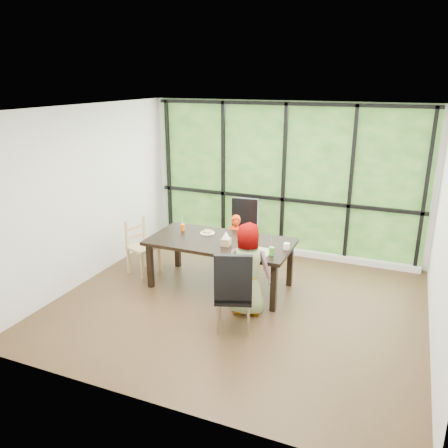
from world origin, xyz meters
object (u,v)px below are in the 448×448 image
(green_cup, at_px, (272,251))
(chair_window_leather, at_px, (242,231))
(chair_end_beech, at_px, (143,247))
(child_older, at_px, (246,269))
(tissue_box, at_px, (226,242))
(chair_interior_leather, at_px, (234,289))
(dining_table, at_px, (220,263))
(white_mug, at_px, (287,246))
(child_toddler, at_px, (236,243))
(plate_near, at_px, (250,251))
(plate_far, at_px, (207,233))
(orange_cup, at_px, (183,227))

(green_cup, bearing_deg, chair_window_leather, 124.49)
(chair_end_beech, xyz_separation_m, green_cup, (2.23, -0.25, 0.36))
(child_older, bearing_deg, tissue_box, -55.49)
(chair_end_beech, distance_m, green_cup, 2.27)
(chair_interior_leather, bearing_deg, child_older, -109.82)
(child_older, bearing_deg, dining_table, -56.51)
(chair_window_leather, distance_m, chair_interior_leather, 2.24)
(chair_window_leather, xyz_separation_m, chair_end_beech, (-1.30, -1.11, -0.09))
(white_mug, bearing_deg, tissue_box, -167.25)
(chair_interior_leather, bearing_deg, tissue_box, -80.99)
(chair_end_beech, distance_m, child_toddler, 1.51)
(green_cup, bearing_deg, white_mug, 66.53)
(child_older, relative_size, plate_near, 5.39)
(plate_far, bearing_deg, green_cup, -22.23)
(chair_window_leather, height_order, tissue_box, chair_window_leather)
(dining_table, distance_m, orange_cup, 0.87)
(plate_far, relative_size, green_cup, 1.92)
(plate_near, bearing_deg, chair_interior_leather, -85.16)
(child_toddler, height_order, white_mug, child_toddler)
(child_older, bearing_deg, chair_window_leather, -80.71)
(child_toddler, relative_size, green_cup, 8.17)
(chair_interior_leather, relative_size, white_mug, 12.03)
(chair_window_leather, distance_m, plate_near, 1.48)
(dining_table, relative_size, plate_far, 9.54)
(chair_window_leather, bearing_deg, white_mug, -50.97)
(child_toddler, bearing_deg, tissue_box, -81.16)
(chair_end_beech, distance_m, tissue_box, 1.56)
(dining_table, distance_m, chair_end_beech, 1.36)
(dining_table, height_order, green_cup, green_cup)
(chair_interior_leather, distance_m, white_mug, 1.17)
(plate_far, height_order, green_cup, green_cup)
(orange_cup, bearing_deg, chair_end_beech, -160.82)
(dining_table, xyz_separation_m, child_older, (0.63, -0.60, 0.26))
(white_mug, distance_m, tissue_box, 0.87)
(orange_cup, bearing_deg, plate_far, 2.57)
(plate_near, bearing_deg, orange_cup, 161.36)
(plate_far, distance_m, tissue_box, 0.60)
(orange_cup, xyz_separation_m, white_mug, (1.74, -0.17, -0.01))
(chair_interior_leather, relative_size, plate_far, 4.81)
(dining_table, bearing_deg, white_mug, 1.40)
(dining_table, xyz_separation_m, child_toddler, (0.00, 0.64, 0.10))
(chair_window_leather, relative_size, tissue_box, 8.62)
(child_toddler, relative_size, white_mug, 10.63)
(chair_interior_leather, distance_m, plate_near, 0.84)
(chair_end_beech, bearing_deg, child_toddler, -46.17)
(dining_table, distance_m, green_cup, 1.02)
(plate_far, bearing_deg, chair_end_beech, -167.30)
(plate_far, bearing_deg, tissue_box, -38.85)
(plate_near, bearing_deg, green_cup, -5.62)
(child_toddler, xyz_separation_m, orange_cup, (-0.73, -0.45, 0.33))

